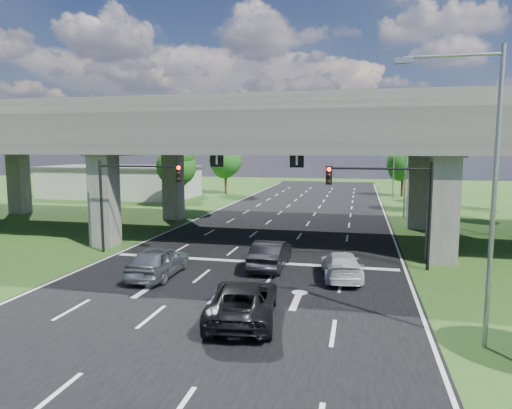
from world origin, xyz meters
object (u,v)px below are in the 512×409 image
at_px(signal_left, 131,189).
at_px(car_white, 342,265).
at_px(streetlight_beyond, 391,155).
at_px(streetlight_near, 482,175).
at_px(signal_right, 389,194).
at_px(streetlight_far, 402,157).
at_px(car_dark, 270,254).
at_px(car_trailing, 243,301).
at_px(car_silver, 158,261).

bearing_deg(signal_left, car_white, -11.69).
bearing_deg(streetlight_beyond, signal_left, -116.43).
height_order(streetlight_near, car_white, streetlight_near).
relative_size(signal_right, streetlight_far, 0.60).
bearing_deg(car_dark, car_trailing, 93.38).
distance_m(car_silver, car_dark, 6.16).
distance_m(car_silver, car_trailing, 7.56).
bearing_deg(signal_left, car_silver, -49.84).
xyz_separation_m(streetlight_far, streetlight_beyond, (0.00, 16.00, 0.00)).
relative_size(streetlight_beyond, car_silver, 2.08).
xyz_separation_m(streetlight_beyond, car_dark, (-8.67, -37.66, -5.02)).
relative_size(signal_left, car_trailing, 1.11).
bearing_deg(car_silver, signal_left, -50.54).
xyz_separation_m(signal_right, streetlight_beyond, (2.27, 36.06, 1.66)).
height_order(signal_right, car_trailing, signal_right).
relative_size(signal_left, streetlight_far, 0.60).
xyz_separation_m(streetlight_beyond, car_silver, (-14.05, -40.65, -5.00)).
relative_size(streetlight_far, car_trailing, 1.84).
relative_size(car_white, car_trailing, 0.86).
distance_m(streetlight_near, streetlight_beyond, 46.00).
xyz_separation_m(streetlight_near, car_white, (-4.70, 7.21, -5.14)).
xyz_separation_m(signal_left, car_white, (13.22, -2.74, -3.48)).
bearing_deg(streetlight_near, car_dark, 136.10).
height_order(streetlight_beyond, car_white, streetlight_beyond).
height_order(signal_left, streetlight_near, streetlight_near).
height_order(streetlight_far, streetlight_beyond, same).
height_order(streetlight_near, streetlight_far, same).
relative_size(streetlight_far, car_silver, 2.08).
xyz_separation_m(signal_right, car_dark, (-6.39, -1.60, -3.36)).
bearing_deg(streetlight_beyond, car_white, -96.90).
height_order(streetlight_far, car_trailing, streetlight_far).
distance_m(signal_left, car_white, 13.95).
height_order(car_silver, car_trailing, car_silver).
bearing_deg(streetlight_far, signal_right, -96.47).
xyz_separation_m(signal_right, car_trailing, (-5.96, -9.43, -3.40)).
bearing_deg(car_silver, streetlight_near, 158.45).
xyz_separation_m(signal_right, streetlight_far, (2.27, 20.06, 1.66)).
bearing_deg(signal_right, car_trailing, -122.31).
bearing_deg(streetlight_far, car_silver, -119.68).
height_order(car_silver, car_dark, car_silver).
height_order(signal_left, car_silver, signal_left).
height_order(signal_right, streetlight_near, streetlight_near).
distance_m(signal_left, streetlight_near, 20.56).
bearing_deg(car_silver, car_white, -169.48).
distance_m(signal_left, streetlight_beyond, 40.30).
xyz_separation_m(streetlight_near, car_dark, (-8.67, 8.34, -5.02)).
distance_m(signal_right, car_silver, 13.07).
height_order(signal_right, car_silver, signal_right).
relative_size(car_silver, car_trailing, 0.89).
bearing_deg(car_white, signal_left, -19.40).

